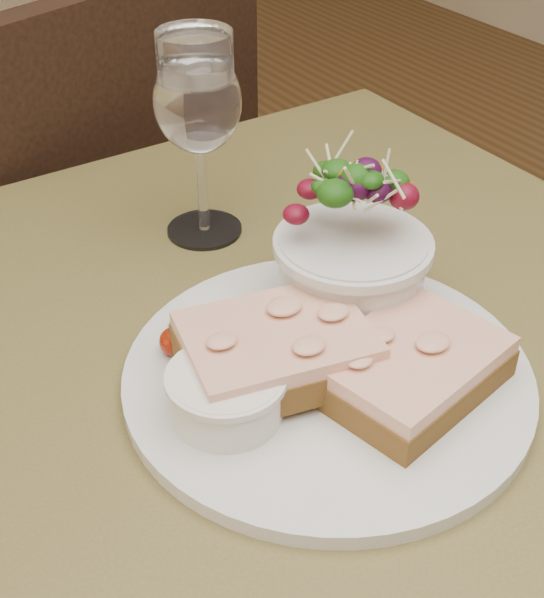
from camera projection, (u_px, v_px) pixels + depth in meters
cafe_table at (277, 470)px, 0.68m from camera, size 0.80×0.80×0.75m
chair_far at (89, 345)px, 1.36m from camera, size 0.53×0.53×0.90m
dinner_plate at (327, 376)px, 0.61m from camera, size 0.30×0.30×0.01m
sandwich_front at (410, 367)px, 0.58m from camera, size 0.14×0.12×0.03m
sandwich_back at (277, 349)px, 0.58m from camera, size 0.15×0.12×0.03m
ramekin at (227, 393)px, 0.56m from camera, size 0.08×0.08×0.04m
salad_bowl at (353, 241)px, 0.63m from camera, size 0.11×0.11×0.13m
garnish at (182, 336)px, 0.62m from camera, size 0.05×0.04×0.02m
wine_glass at (198, 108)px, 0.71m from camera, size 0.08×0.08×0.18m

